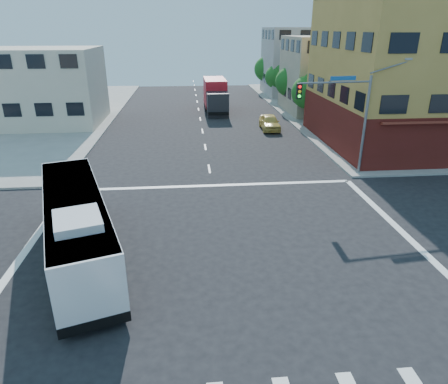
{
  "coord_description": "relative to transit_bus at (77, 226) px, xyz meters",
  "views": [
    {
      "loc": [
        -1.54,
        -15.68,
        9.93
      ],
      "look_at": [
        0.33,
        4.34,
        1.63
      ],
      "focal_mm": 32.0,
      "sensor_mm": 36.0,
      "label": 1
    }
  ],
  "objects": [
    {
      "name": "street_tree_d",
      "position": [
        18.58,
        50.99,
        2.23
      ],
      "size": [
        4.0,
        4.0,
        6.03
      ],
      "color": "#352513",
      "rests_on": "ground"
    },
    {
      "name": "signal_mast_ne",
      "position": [
        15.75,
        9.68,
        3.33
      ],
      "size": [
        7.91,
        1.13,
        8.07
      ],
      "color": "slate",
      "rests_on": "ground"
    },
    {
      "name": "box_truck",
      "position": [
        8.81,
        34.39,
        0.26
      ],
      "size": [
        2.66,
        8.79,
        3.95
      ],
      "rotation": [
        0.0,
        0.0,
        0.0
      ],
      "color": "#232327",
      "rests_on": "ground"
    },
    {
      "name": "street_tree_a",
      "position": [
        18.58,
        26.99,
        1.94
      ],
      "size": [
        3.6,
        3.6,
        5.53
      ],
      "color": "#352513",
      "rests_on": "ground"
    },
    {
      "name": "building_east_near",
      "position": [
        23.65,
        33.04,
        2.85
      ],
      "size": [
        12.06,
        10.06,
        9.0
      ],
      "color": "tan",
      "rests_on": "ground"
    },
    {
      "name": "street_tree_b",
      "position": [
        18.58,
        34.99,
        2.1
      ],
      "size": [
        3.8,
        3.8,
        5.79
      ],
      "color": "#352513",
      "rests_on": "ground"
    },
    {
      "name": "transit_bus",
      "position": [
        0.0,
        0.0,
        0.0
      ],
      "size": [
        5.85,
        11.6,
        3.38
      ],
      "rotation": [
        0.0,
        0.0,
        0.31
      ],
      "color": "black",
      "rests_on": "ground"
    },
    {
      "name": "parked_car",
      "position": [
        13.73,
        24.12,
        -0.88
      ],
      "size": [
        1.99,
        4.62,
        1.55
      ],
      "primitive_type": "imported",
      "rotation": [
        0.0,
        0.0,
        -0.03
      ],
      "color": "#D8BA54",
      "rests_on": "ground"
    },
    {
      "name": "corner_building_ne",
      "position": [
        26.66,
        17.54,
        4.24
      ],
      "size": [
        18.1,
        15.44,
        14.0
      ],
      "color": "#BB9143",
      "rests_on": "ground"
    },
    {
      "name": "street_tree_c",
      "position": [
        18.58,
        42.99,
        1.81
      ],
      "size": [
        3.4,
        3.4,
        5.29
      ],
      "color": "#352513",
      "rests_on": "ground"
    },
    {
      "name": "ground",
      "position": [
        6.67,
        -0.94,
        -1.65
      ],
      "size": [
        120.0,
        120.0,
        0.0
      ],
      "primitive_type": "plane",
      "color": "black",
      "rests_on": "ground"
    },
    {
      "name": "building_east_far",
      "position": [
        23.65,
        47.04,
        3.35
      ],
      "size": [
        12.06,
        10.06,
        10.0
      ],
      "color": "#A3A29D",
      "rests_on": "ground"
    },
    {
      "name": "building_west",
      "position": [
        -10.35,
        29.04,
        2.35
      ],
      "size": [
        12.06,
        10.06,
        8.0
      ],
      "color": "beige",
      "rests_on": "ground"
    }
  ]
}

